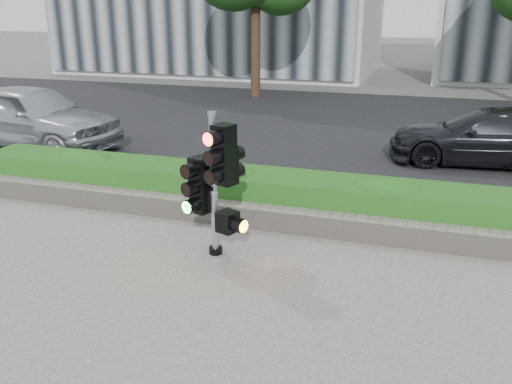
# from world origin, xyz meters

# --- Properties ---
(ground) EXTENTS (120.00, 120.00, 0.00)m
(ground) POSITION_xyz_m (0.00, 0.00, 0.00)
(ground) COLOR #51514C
(ground) RESTS_ON ground
(road) EXTENTS (60.00, 13.00, 0.02)m
(road) POSITION_xyz_m (0.00, 10.00, 0.01)
(road) COLOR black
(road) RESTS_ON ground
(curb) EXTENTS (60.00, 0.25, 0.12)m
(curb) POSITION_xyz_m (0.00, 3.15, 0.06)
(curb) COLOR gray
(curb) RESTS_ON ground
(stone_wall) EXTENTS (12.00, 0.32, 0.34)m
(stone_wall) POSITION_xyz_m (0.00, 1.90, 0.20)
(stone_wall) COLOR gray
(stone_wall) RESTS_ON sidewalk
(hedge) EXTENTS (12.00, 1.00, 0.68)m
(hedge) POSITION_xyz_m (0.00, 2.55, 0.37)
(hedge) COLOR green
(hedge) RESTS_ON sidewalk
(traffic_signal) EXTENTS (0.76, 0.63, 2.04)m
(traffic_signal) POSITION_xyz_m (-0.65, 0.78, 1.16)
(traffic_signal) COLOR black
(traffic_signal) RESTS_ON sidewalk
(car_silver) EXTENTS (4.79, 2.41, 1.57)m
(car_silver) POSITION_xyz_m (-7.30, 5.17, 0.80)
(car_silver) COLOR #B3B5BB
(car_silver) RESTS_ON road
(car_dark) EXTENTS (4.38, 2.03, 1.24)m
(car_dark) POSITION_xyz_m (3.35, 6.99, 0.64)
(car_dark) COLOR black
(car_dark) RESTS_ON road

